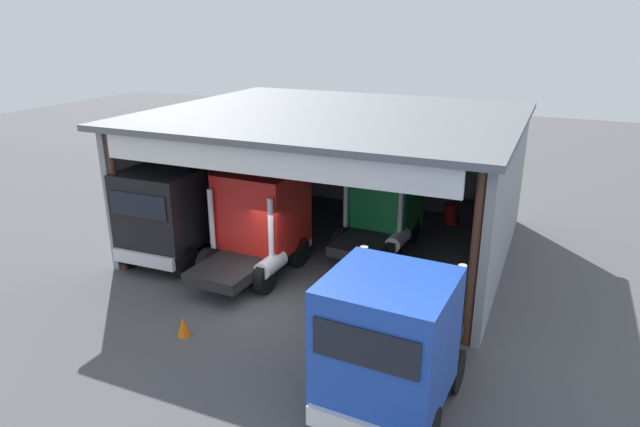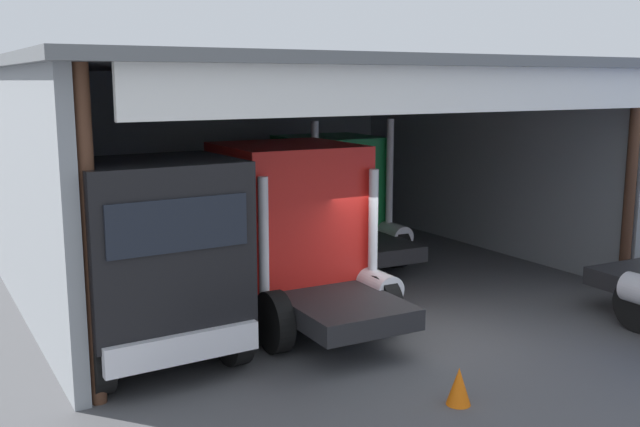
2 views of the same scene
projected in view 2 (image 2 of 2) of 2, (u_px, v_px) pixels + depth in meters
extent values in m
plane|color=#4C4C4F|center=(421.00, 336.00, 13.35)|extent=(80.00, 80.00, 0.00)
cube|color=gray|center=(206.00, 154.00, 21.93)|extent=(12.10, 0.24, 4.87)
cube|color=gray|center=(17.00, 192.00, 14.43)|extent=(0.24, 10.60, 4.87)
cube|color=gray|center=(478.00, 160.00, 20.41)|extent=(0.24, 10.60, 4.87)
cube|color=slate|center=(291.00, 65.00, 16.74)|extent=(12.70, 11.13, 0.20)
cylinder|color=#4C2D1E|center=(89.00, 239.00, 10.17)|extent=(0.24, 0.24, 4.87)
cylinder|color=#4C2D1E|center=(631.00, 182.00, 15.90)|extent=(0.24, 0.24, 4.87)
cube|color=white|center=(436.00, 87.00, 12.35)|extent=(10.89, 0.12, 0.90)
cube|color=black|center=(155.00, 242.00, 11.46)|extent=(2.57, 2.20, 2.60)
cube|color=black|center=(179.00, 225.00, 10.46)|extent=(2.13, 0.12, 0.78)
cube|color=silver|center=(184.00, 348.00, 10.77)|extent=(2.39, 0.22, 0.44)
cube|color=#232326|center=(122.00, 294.00, 13.38)|extent=(1.98, 3.70, 0.36)
cylinder|color=silver|center=(193.00, 230.00, 13.09)|extent=(0.18, 0.18, 2.80)
cylinder|color=silver|center=(64.00, 245.00, 11.92)|extent=(0.18, 0.18, 2.80)
cylinder|color=silver|center=(61.00, 302.00, 12.53)|extent=(0.59, 1.21, 0.56)
cylinder|color=black|center=(233.00, 331.00, 11.95)|extent=(0.33, 1.14, 1.14)
cylinder|color=black|center=(97.00, 358.00, 10.81)|extent=(0.33, 1.14, 1.14)
cylinder|color=black|center=(179.00, 295.00, 13.99)|extent=(0.33, 1.14, 1.14)
cylinder|color=black|center=(60.00, 314.00, 12.85)|extent=(0.33, 1.14, 1.14)
cube|color=red|center=(287.00, 211.00, 14.22)|extent=(2.56, 2.53, 2.63)
cube|color=black|center=(261.00, 180.00, 15.22)|extent=(2.11, 0.13, 0.79)
cube|color=silver|center=(262.00, 267.00, 15.58)|extent=(2.36, 0.23, 0.44)
cube|color=#232326|center=(330.00, 303.00, 12.97)|extent=(1.96, 3.21, 0.36)
cylinder|color=silver|center=(264.00, 248.00, 12.57)|extent=(0.18, 0.18, 2.48)
cylinder|color=silver|center=(373.00, 235.00, 13.61)|extent=(0.18, 0.18, 2.48)
cylinder|color=silver|center=(374.00, 284.00, 13.73)|extent=(0.60, 1.22, 0.56)
cylinder|color=black|center=(228.00, 290.00, 14.42)|extent=(0.33, 1.09, 1.08)
cylinder|color=black|center=(324.00, 276.00, 15.44)|extent=(0.33, 1.09, 1.08)
cylinder|color=black|center=(275.00, 322.00, 12.49)|extent=(0.33, 1.09, 1.08)
cylinder|color=black|center=(381.00, 304.00, 13.51)|extent=(0.33, 1.09, 1.08)
cube|color=#197F3D|center=(329.00, 183.00, 18.98)|extent=(2.46, 2.41, 2.45)
cube|color=black|center=(309.00, 163.00, 19.92)|extent=(1.98, 0.17, 0.74)
cube|color=silver|center=(309.00, 225.00, 20.26)|extent=(2.22, 0.28, 0.44)
cube|color=#232326|center=(361.00, 245.00, 17.71)|extent=(1.92, 3.21, 0.36)
cylinder|color=silver|center=(315.00, 188.00, 17.36)|extent=(0.18, 0.18, 3.18)
cylinder|color=silver|center=(389.00, 183.00, 18.29)|extent=(0.18, 0.18, 3.18)
cylinder|color=silver|center=(391.00, 234.00, 18.42)|extent=(0.63, 1.23, 0.56)
cylinder|color=black|center=(287.00, 239.00, 19.19)|extent=(0.36, 1.03, 1.01)
cylinder|color=black|center=(354.00, 232.00, 20.10)|extent=(0.36, 1.03, 1.01)
cylinder|color=black|center=(324.00, 256.00, 17.29)|extent=(0.36, 1.03, 1.01)
cylinder|color=black|center=(396.00, 248.00, 18.19)|extent=(0.36, 1.03, 1.01)
cylinder|color=black|center=(640.00, 305.00, 13.54)|extent=(0.35, 1.03, 1.02)
cylinder|color=#B21E19|center=(332.00, 216.00, 22.84)|extent=(0.58, 0.58, 0.89)
cube|color=black|center=(351.00, 210.00, 23.45)|extent=(0.90, 0.60, 1.00)
cone|color=orange|center=(459.00, 386.00, 10.49)|extent=(0.36, 0.36, 0.56)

